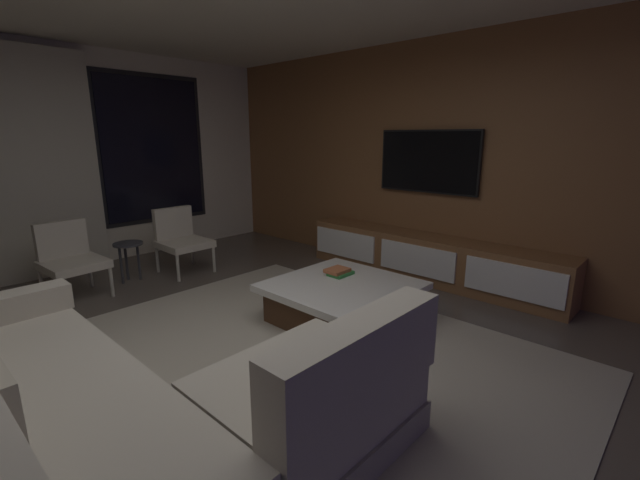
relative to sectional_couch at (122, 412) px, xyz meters
The scene contains 12 objects.
floor 0.90m from the sectional_couch, 13.97° to the left, with size 9.20×9.20×0.00m, color #564C44.
back_wall_with_window 4.04m from the sectional_couch, 78.66° to the left, with size 6.60×0.30×2.70m.
media_wall 4.03m from the sectional_couch, ahead, with size 0.12×7.80×2.70m.
area_rug 1.22m from the sectional_couch, ahead, with size 3.20×3.80×0.01m, color #ADA391.
sectional_couch is the anchor object (origin of this frame).
coffee_table 2.08m from the sectional_couch, ahead, with size 1.16×1.16×0.36m.
book_stack_on_coffee_table 2.27m from the sectional_couch, 11.69° to the left, with size 0.24×0.19×0.06m.
accent_chair_near_window 3.26m from the sectional_couch, 55.68° to the left, with size 0.54×0.56×0.78m.
accent_chair_by_curtain 2.82m from the sectional_couch, 77.21° to the left, with size 0.58×0.60×0.78m.
side_stool 3.03m from the sectional_couch, 66.09° to the left, with size 0.32×0.32×0.46m.
media_console 3.61m from the sectional_couch, ahead, with size 0.46×3.10×0.52m.
mounted_tv 3.95m from the sectional_couch, ahead, with size 0.05×1.24×0.71m.
Camera 1 is at (-1.50, -2.19, 1.63)m, focal length 23.63 mm.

